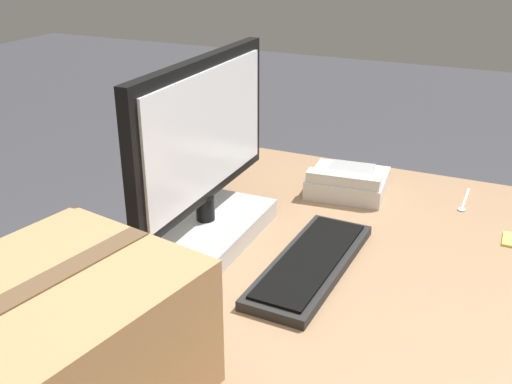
% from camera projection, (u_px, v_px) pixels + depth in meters
% --- Properties ---
extents(monitor, '(0.56, 0.22, 0.43)m').
position_uv_depth(monitor, '(204.00, 170.00, 1.36)').
color(monitor, '#B7B7B7').
rests_on(monitor, office_desk).
extents(keyboard, '(0.43, 0.16, 0.03)m').
position_uv_depth(keyboard, '(311.00, 263.00, 1.30)').
color(keyboard, black).
rests_on(keyboard, office_desk).
extents(desk_phone, '(0.22, 0.22, 0.08)m').
position_uv_depth(desk_phone, '(347.00, 182.00, 1.66)').
color(desk_phone, beige).
rests_on(desk_phone, office_desk).
extents(spoon, '(0.16, 0.02, 0.00)m').
position_uv_depth(spoon, '(464.00, 203.00, 1.61)').
color(spoon, '#B2B2B7').
rests_on(spoon, office_desk).
extents(cardboard_box, '(0.42, 0.39, 0.23)m').
position_uv_depth(cardboard_box, '(59.00, 345.00, 0.89)').
color(cardboard_box, '#9E754C').
rests_on(cardboard_box, office_desk).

